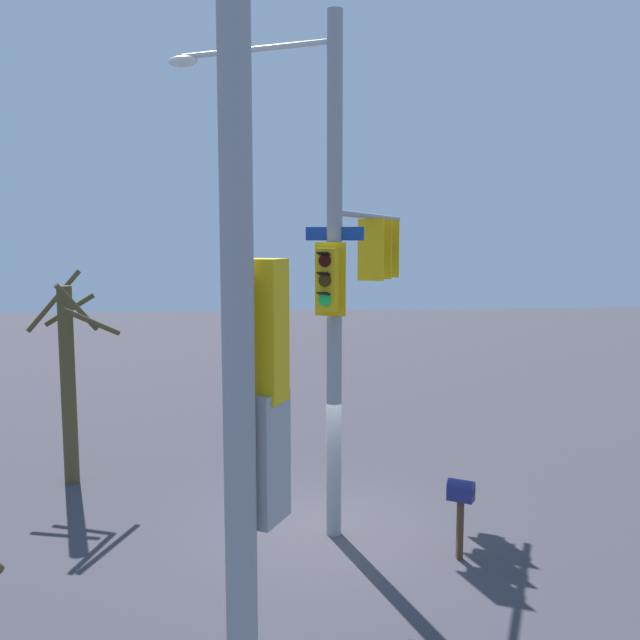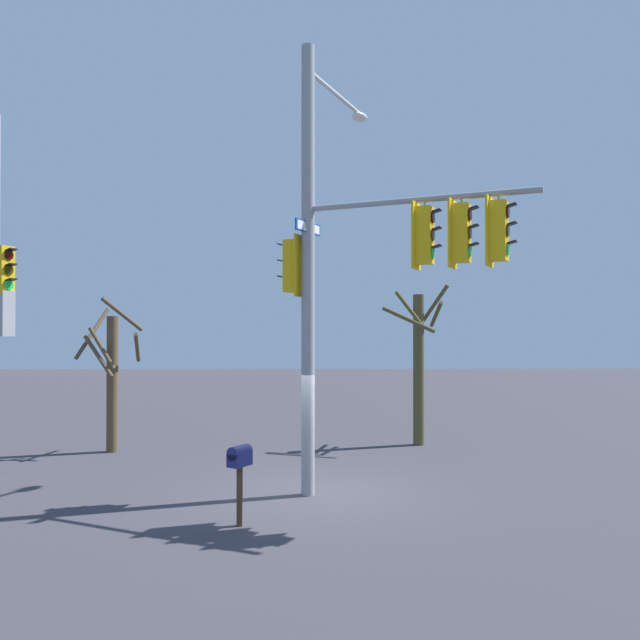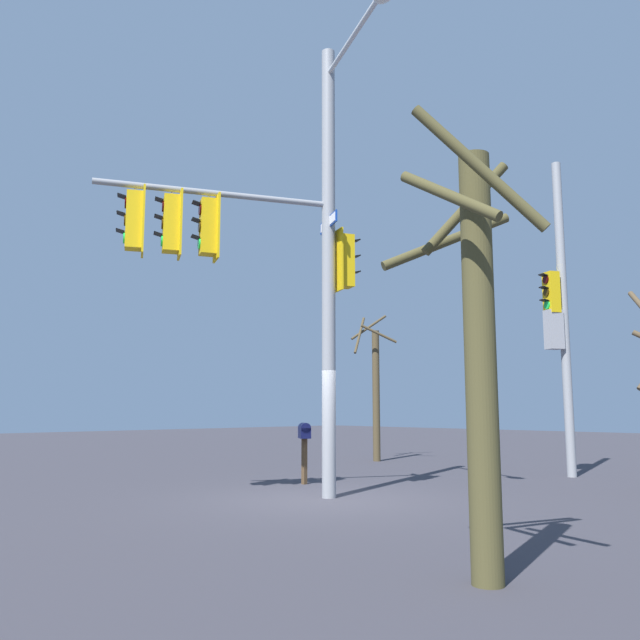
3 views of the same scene
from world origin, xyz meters
name	(u,v)px [view 1 (image 1 of 3)]	position (x,y,z in m)	size (l,w,h in m)	color
ground_plane	(327,530)	(0.00, 0.00, 0.00)	(80.00, 80.00, 0.00)	#39373E
main_signal_pole_assembly	(346,257)	(0.47, 0.82, 5.14)	(5.14, 4.89, 9.39)	gray
secondary_pole_assembly	(247,409)	(-1.36, -7.31, 4.23)	(0.52, 0.75, 8.41)	gray
mailbox	(461,497)	(2.16, -1.39, 1.11)	(0.50, 0.44, 1.41)	#4C3823
bare_tree_corner	(69,375)	(-5.47, 3.12, 2.47)	(2.06, 2.05, 4.78)	#4B4527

